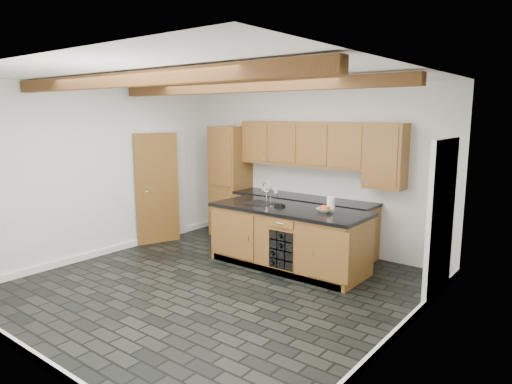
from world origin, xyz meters
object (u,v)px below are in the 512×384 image
fruit_bowl (325,210)px  paper_towel (331,204)px  island (288,238)px  kitchen_scale (279,205)px

fruit_bowl → paper_towel: bearing=61.2°
island → fruit_bowl: bearing=8.2°
island → kitchen_scale: (-0.16, -0.01, 0.49)m
kitchen_scale → fruit_bowl: (0.74, 0.09, 0.01)m
paper_towel → island: bearing=-164.9°
island → kitchen_scale: bearing=-177.8°
kitchen_scale → paper_towel: bearing=21.2°
kitchen_scale → fruit_bowl: fruit_bowl is taller
island → kitchen_scale: size_ratio=14.62×
fruit_bowl → paper_towel: size_ratio=1.08×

